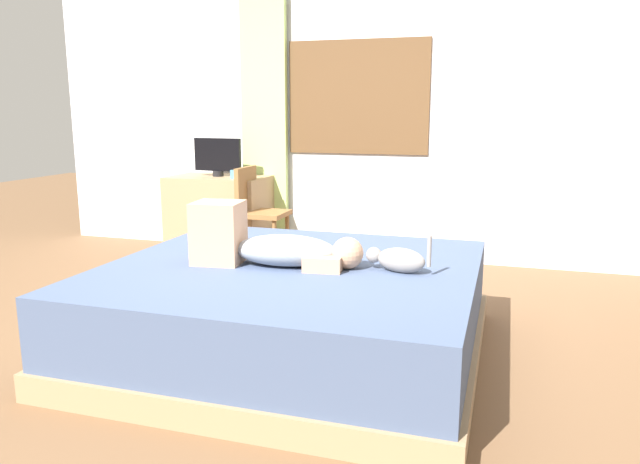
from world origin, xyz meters
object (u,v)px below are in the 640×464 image
Objects in this scene: person_lying at (268,244)px; cup at (235,174)px; bed at (292,309)px; cat at (398,259)px; tv_monitor at (218,157)px; desk at (220,216)px; chair_by_desk at (257,208)px.

cup is (-1.11, 1.92, 0.16)m from person_lying.
person_lying is at bearing -161.89° from bed.
cat is 0.74× the size of tv_monitor.
bed is at bearing -177.77° from cat.
tv_monitor is (-1.46, 2.01, 0.67)m from bed.
person_lying is at bearing -174.94° from cat.
bed is 2.49m from desk.
cat is 2.87m from tv_monitor.
bed is 2.26× the size of desk.
cup is at bearing -30.43° from desk.
person_lying is (-0.12, -0.04, 0.37)m from bed.
tv_monitor is (-0.00, 0.00, 0.55)m from desk.
person_lying is at bearing -56.95° from tv_monitor.
tv_monitor is at bearing 135.68° from cat.
desk reaches higher than bed.
cat is 2.31m from chair_by_desk.
cup reaches higher than cat.
desk is 11.24× the size of cup.
chair_by_desk is (0.50, -0.27, -0.41)m from tv_monitor.
cat is at bearing -44.32° from tv_monitor.
cup is at bearing 134.23° from cat.
person_lying is 2.22m from cup.
cup is (0.23, -0.13, 0.41)m from desk.
tv_monitor reaches higher than bed.
person_lying reaches higher than desk.
bed is 5.75× the size of cat.
cup reaches higher than desk.
person_lying is 1.98m from chair_by_desk.
cup is (0.23, -0.13, -0.14)m from tv_monitor.
bed is 2.16× the size of person_lying.
chair_by_desk is (-0.96, 1.75, 0.26)m from bed.
tv_monitor reaches higher than desk.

